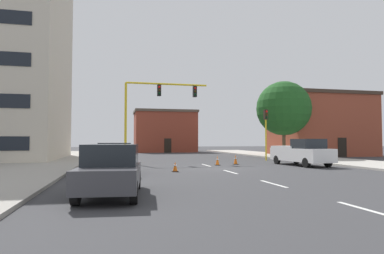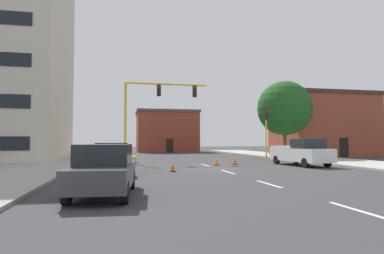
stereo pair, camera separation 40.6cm
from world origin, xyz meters
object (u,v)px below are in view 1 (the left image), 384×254
tree_right_mid (284,108)px  pickup_truck_white (301,153)px  traffic_light_pole_right (266,123)px  traffic_cone_roadside_b (236,160)px  traffic_cone_roadside_c (175,167)px  traffic_signal_gantry (137,137)px  sedan_black_mid_left (113,158)px  sedan_dark_gray_near_left (111,169)px  traffic_cone_roadside_a (217,161)px

tree_right_mid → pickup_truck_white: bearing=-111.7°
traffic_light_pole_right → tree_right_mid: bearing=43.0°
tree_right_mid → traffic_light_pole_right: bearing=-137.0°
traffic_light_pole_right → traffic_cone_roadside_b: size_ratio=6.37×
traffic_cone_roadside_b → traffic_cone_roadside_c: bearing=-138.7°
traffic_signal_gantry → sedan_black_mid_left: traffic_signal_gantry is taller
traffic_signal_gantry → sedan_black_mid_left: bearing=-101.4°
sedan_dark_gray_near_left → sedan_black_mid_left: 7.36m
tree_right_mid → sedan_dark_gray_near_left: tree_right_mid is taller
traffic_light_pole_right → sedan_black_mid_left: 17.12m
traffic_signal_gantry → traffic_cone_roadside_a: (5.79, -4.09, -1.83)m
sedan_black_mid_left → traffic_cone_roadside_b: size_ratio=6.11×
traffic_cone_roadside_a → traffic_cone_roadside_c: size_ratio=1.15×
traffic_light_pole_right → traffic_cone_roadside_c: traffic_light_pole_right is taller
traffic_signal_gantry → traffic_cone_roadside_a: bearing=-35.2°
pickup_truck_white → traffic_cone_roadside_a: 6.30m
sedan_black_mid_left → traffic_signal_gantry: bearing=78.6°
traffic_light_pole_right → traffic_signal_gantry: bearing=-177.2°
traffic_light_pole_right → traffic_cone_roadside_a: 8.41m
traffic_signal_gantry → traffic_cone_roadside_b: size_ratio=10.49×
sedan_dark_gray_near_left → traffic_cone_roadside_b: sedan_dark_gray_near_left is taller
tree_right_mid → traffic_cone_roadside_b: (-8.30, -7.60, -4.95)m
sedan_black_mid_left → traffic_cone_roadside_b: (9.28, 5.60, -0.52)m
sedan_black_mid_left → traffic_cone_roadside_c: 3.70m
traffic_cone_roadside_a → traffic_cone_roadside_c: 5.98m
traffic_cone_roadside_b → traffic_cone_roadside_c: (-5.68, -4.99, -0.07)m
traffic_signal_gantry → traffic_cone_roadside_c: (1.77, -8.51, -1.87)m
sedan_dark_gray_near_left → traffic_cone_roadside_a: (7.60, 12.39, -0.54)m
tree_right_mid → pickup_truck_white: tree_right_mid is taller
traffic_signal_gantry → traffic_cone_roadside_a: traffic_signal_gantry is taller
sedan_dark_gray_near_left → sedan_black_mid_left: same height
traffic_light_pole_right → tree_right_mid: size_ratio=0.58×
sedan_dark_gray_near_left → traffic_cone_roadside_a: sedan_dark_gray_near_left is taller
traffic_cone_roadside_a → sedan_black_mid_left: bearing=-146.6°
traffic_cone_roadside_a → traffic_cone_roadside_b: traffic_cone_roadside_b is taller
pickup_truck_white → traffic_cone_roadside_c: (-10.05, -2.72, -0.67)m
sedan_black_mid_left → traffic_cone_roadside_b: 10.85m
pickup_truck_white → sedan_dark_gray_near_left: size_ratio=1.19×
traffic_cone_roadside_c → pickup_truck_white: bearing=15.1°
traffic_signal_gantry → tree_right_mid: (15.76, 4.08, 3.14)m
pickup_truck_white → traffic_cone_roadside_c: bearing=-164.9°
tree_right_mid → traffic_cone_roadside_c: tree_right_mid is taller
traffic_cone_roadside_a → traffic_cone_roadside_c: traffic_cone_roadside_a is taller
traffic_signal_gantry → traffic_cone_roadside_b: traffic_signal_gantry is taller
traffic_cone_roadside_b → traffic_signal_gantry: bearing=154.7°
pickup_truck_white → traffic_cone_roadside_b: (-4.37, 2.27, -0.60)m
pickup_truck_white → traffic_cone_roadside_a: bearing=164.2°
traffic_cone_roadside_a → pickup_truck_white: bearing=-15.8°
traffic_light_pole_right → sedan_dark_gray_near_left: traffic_light_pole_right is taller
sedan_black_mid_left → pickup_truck_white: bearing=13.7°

